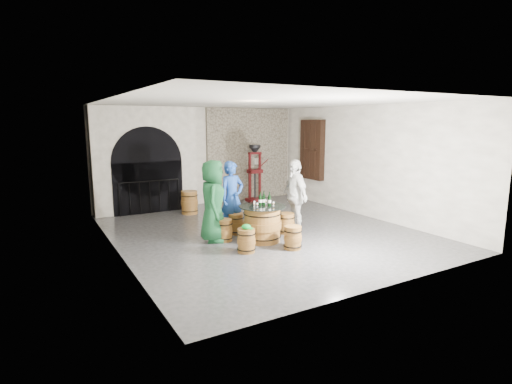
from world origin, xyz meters
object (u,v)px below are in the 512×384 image
barrel_stool_left (224,230)px  person_blue (232,197)px  barrel_table (262,224)px  barrel_stool_right (287,223)px  barrel_stool_near_left (246,241)px  corking_press (255,169)px  person_green (213,201)px  wine_bottle_left (260,200)px  person_white (295,196)px  barrel_stool_far (236,224)px  barrel_stool_near_right (293,238)px  side_barrel (189,202)px  wine_bottle_right (264,200)px  wine_bottle_center (269,200)px

barrel_stool_left → person_blue: person_blue is taller
barrel_table → person_blue: person_blue is taller
barrel_stool_left → person_blue: bearing=47.9°
barrel_stool_right → barrel_stool_near_left: size_ratio=1.00×
corking_press → barrel_stool_near_left: bearing=-125.1°
corking_press → person_green: bearing=-134.8°
wine_bottle_left → person_blue: bearing=107.7°
person_blue → person_white: 1.57m
barrel_stool_far → barrel_stool_near_left: same height
barrel_stool_near_right → person_blue: 2.01m
barrel_stool_near_right → side_barrel: 4.39m
barrel_stool_left → corking_press: size_ratio=0.26×
person_white → barrel_stool_near_right: bearing=-30.2°
barrel_table → corking_press: size_ratio=0.55×
person_blue → wine_bottle_left: person_blue is taller
person_white → barrel_stool_far: bearing=-104.2°
wine_bottle_right → barrel_stool_near_right: bearing=-78.1°
barrel_stool_far → barrel_stool_near_left: size_ratio=1.00×
barrel_stool_far → corking_press: corking_press is taller
person_green → wine_bottle_left: bearing=-90.2°
barrel_stool_near_right → corking_press: size_ratio=0.26×
person_white → barrel_stool_left: bearing=-87.2°
barrel_stool_near_left → wine_bottle_left: 1.17m
wine_bottle_left → wine_bottle_right: size_ratio=1.00×
wine_bottle_left → wine_bottle_center: size_ratio=1.00×
barrel_stool_far → wine_bottle_center: size_ratio=1.57×
wine_bottle_right → corking_press: size_ratio=0.17×
barrel_stool_left → wine_bottle_right: (0.84, -0.38, 0.71)m
wine_bottle_center → barrel_table: bearing=161.6°
barrel_stool_far → barrel_stool_right: 1.26m
barrel_table → barrel_stool_near_right: 0.90m
wine_bottle_right → corking_press: 4.62m
barrel_table → barrel_stool_right: bearing=16.0°
barrel_stool_left → barrel_stool_far: 0.65m
person_green → wine_bottle_center: (1.13, -0.63, 0.02)m
barrel_stool_far → person_blue: size_ratio=0.29×
barrel_stool_near_left → person_green: bearing=103.6°
person_blue → side_barrel: size_ratio=2.59×
side_barrel → person_white: bearing=-63.1°
person_white → side_barrel: 3.59m
barrel_table → wine_bottle_center: (0.16, -0.05, 0.55)m
person_green → person_white: bearing=-70.3°
barrel_stool_near_left → wine_bottle_center: size_ratio=1.57×
barrel_stool_left → person_blue: size_ratio=0.29×
barrel_stool_near_left → side_barrel: (0.24, 4.02, 0.09)m
person_green → wine_bottle_right: bearing=-89.4°
barrel_stool_left → barrel_stool_near_right: 1.65m
barrel_stool_far → side_barrel: bearing=94.7°
barrel_table → wine_bottle_left: wine_bottle_left is taller
wine_bottle_center → corking_press: 4.69m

